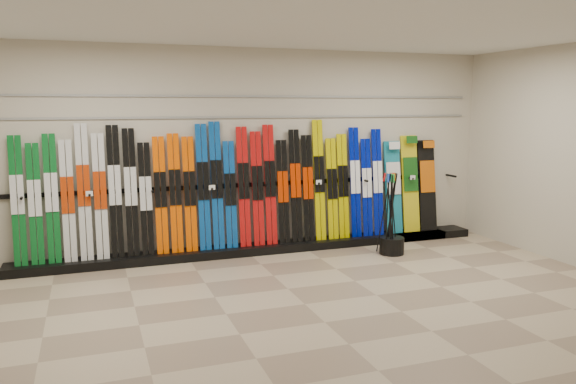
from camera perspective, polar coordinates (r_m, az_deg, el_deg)
name	(u,v)px	position (r m, az deg, el deg)	size (l,w,h in m)	color
floor	(305,304)	(6.31, 1.72, -11.32)	(8.00, 8.00, 0.00)	#86715D
back_wall	(244,151)	(8.33, -4.53, 4.16)	(8.00, 8.00, 0.00)	beige
ceiling	(306,23)	(5.99, 1.86, 16.75)	(8.00, 8.00, 0.00)	silver
ski_rack_base	(263,248)	(8.43, -2.53, -5.72)	(8.00, 0.40, 0.12)	black
skis	(216,191)	(8.12, -7.29, 0.14)	(5.38, 0.23, 1.83)	#0C5E21
snowboards	(411,185)	(9.39, 12.36, 0.66)	(0.93, 0.24, 1.57)	#14728C
pole_bin	(392,246)	(8.44, 10.49, -5.37)	(0.36, 0.36, 0.25)	black
ski_poles	(390,214)	(8.31, 10.35, -2.17)	(0.29, 0.29, 1.18)	black
slatwall_rail_0	(244,117)	(8.29, -4.54, 7.59)	(7.60, 0.02, 0.03)	gray
slatwall_rail_1	(243,96)	(8.29, -4.56, 9.67)	(7.60, 0.02, 0.03)	gray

